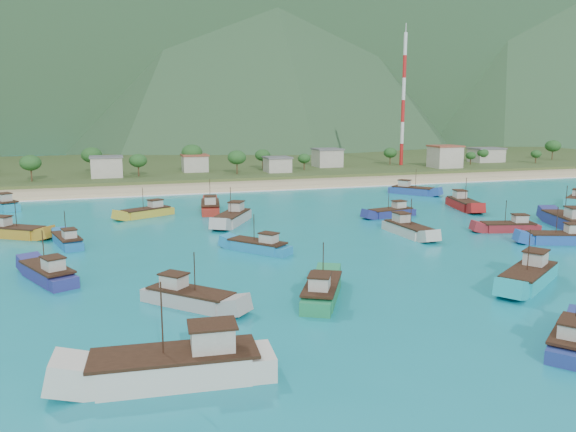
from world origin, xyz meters
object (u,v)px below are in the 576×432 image
object	(u,v)px
boat_16	(13,232)
boat_22	(233,219)
boat_23	(567,222)
boat_9	(391,213)
boat_24	(179,367)
boat_0	(463,204)
boat_25	(1,205)
boat_6	(561,239)
boat_19	(529,277)
boat_11	(412,191)
boat_14	(258,247)
boat_20	(408,230)
boat_12	(509,228)
boat_3	(67,241)
radio_tower	(403,100)
boat_2	(48,274)
boat_15	(189,299)
boat_17	(573,340)
boat_18	(147,213)
boat_8	(576,201)
boat_26	(210,207)
boat_13	(322,292)

from	to	relation	value
boat_16	boat_22	xyz separation A→B (m)	(36.06, 0.36, 0.12)
boat_16	boat_23	xyz separation A→B (m)	(90.94, -20.77, 0.21)
boat_9	boat_24	xyz separation A→B (m)	(-47.26, -55.87, 0.43)
boat_0	boat_25	distance (m)	96.42
boat_6	boat_19	bearing A→B (deg)	148.81
boat_11	boat_14	bearing A→B (deg)	4.13
boat_20	boat_16	bearing A→B (deg)	-19.03
boat_12	boat_20	distance (m)	17.86
boat_11	boat_23	world-z (taller)	boat_23
boat_19	boat_25	world-z (taller)	boat_19
boat_3	boat_24	world-z (taller)	boat_24
boat_14	boat_23	xyz separation A→B (m)	(55.72, 0.45, 0.33)
radio_tower	boat_2	size ratio (longest dim) A/B	4.04
boat_0	boat_19	distance (m)	53.47
boat_15	boat_25	bearing A→B (deg)	-111.94
boat_24	radio_tower	bearing A→B (deg)	-29.66
boat_3	boat_6	xyz separation A→B (m)	(71.93, -21.55, 0.10)
boat_14	boat_15	distance (m)	23.78
boat_9	boat_20	bearing A→B (deg)	150.17
boat_6	boat_9	size ratio (longest dim) A/B	1.06
boat_0	boat_24	distance (m)	88.72
boat_3	boat_25	size ratio (longest dim) A/B	0.84
boat_3	boat_17	world-z (taller)	boat_17
boat_3	boat_20	bearing A→B (deg)	-24.90
boat_17	boat_19	xyz separation A→B (m)	(8.95, 15.75, 0.25)
boat_11	boat_24	bearing A→B (deg)	13.49
boat_16	boat_18	size ratio (longest dim) A/B	1.04
boat_12	boat_16	size ratio (longest dim) A/B	0.92
boat_16	boat_3	bearing A→B (deg)	78.11
boat_9	boat_24	size ratio (longest dim) A/B	0.72
boat_8	boat_20	xyz separation A→B (m)	(-50.49, -16.22, 0.05)
radio_tower	boat_26	world-z (taller)	radio_tower
boat_9	boat_16	distance (m)	66.78
boat_3	boat_18	world-z (taller)	boat_18
boat_15	boat_17	size ratio (longest dim) A/B	1.03
boat_17	boat_23	size ratio (longest dim) A/B	0.70
boat_12	boat_15	distance (m)	60.21
boat_22	boat_23	xyz separation A→B (m)	(54.88, -21.13, 0.09)
boat_8	radio_tower	bearing A→B (deg)	-37.50
boat_2	boat_19	world-z (taller)	boat_19
boat_24	boat_25	bearing A→B (deg)	21.21
boat_0	boat_20	bearing A→B (deg)	52.00
boat_12	boat_25	distance (m)	99.73
boat_14	boat_20	size ratio (longest dim) A/B	0.84
boat_6	boat_16	bearing A→B (deg)	89.16
boat_26	boat_3	bearing A→B (deg)	-129.22
boat_12	boat_18	distance (m)	65.91
boat_19	boat_24	bearing A→B (deg)	72.10
boat_9	boat_13	world-z (taller)	boat_13
boat_15	boat_25	distance (m)	77.62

